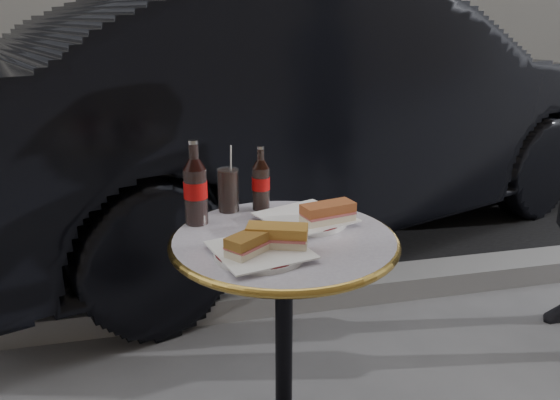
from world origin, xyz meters
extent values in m
cube|color=black|center=(0.00, 5.00, 0.00)|extent=(40.00, 8.00, 0.00)
cube|color=gray|center=(0.00, 0.90, 0.05)|extent=(40.00, 0.20, 0.12)
cylinder|color=silver|center=(-0.09, -0.10, 0.74)|extent=(0.25, 0.25, 0.01)
cylinder|color=white|center=(0.08, 0.09, 0.74)|extent=(0.28, 0.28, 0.01)
cube|color=#936025|center=(-0.11, -0.11, 0.77)|extent=(0.15, 0.14, 0.05)
cube|color=#B57A2E|center=(-0.04, -0.09, 0.77)|extent=(0.17, 0.12, 0.05)
cube|color=#9A4D27|center=(0.14, 0.04, 0.77)|extent=(0.16, 0.10, 0.05)
cylinder|color=black|center=(-0.12, 0.24, 0.80)|extent=(0.08, 0.08, 0.13)
imported|color=black|center=(0.68, 1.91, 0.74)|extent=(3.03, 4.77, 1.48)
camera|label=1|loc=(-0.32, -1.33, 1.30)|focal=35.00mm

